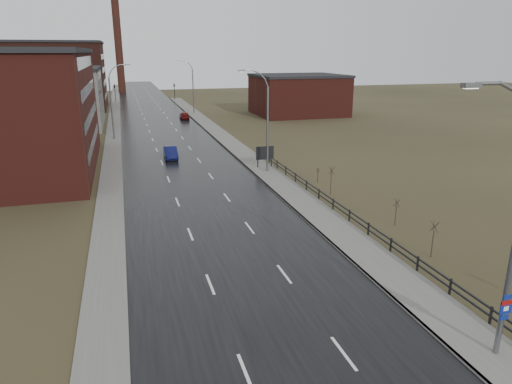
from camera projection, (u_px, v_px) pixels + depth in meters
road at (168, 139)px, 71.39m from camera, size 14.00×300.00×0.06m
sidewalk_right at (268, 174)px, 50.72m from camera, size 3.20×180.00×0.18m
curb_right at (255, 175)px, 50.32m from camera, size 0.16×180.00×0.18m
sidewalk_left at (113, 142)px, 69.20m from camera, size 2.40×260.00×0.12m
warehouse_mid at (54, 98)px, 81.58m from camera, size 16.32×20.40×10.50m
warehouse_far at (46, 76)px, 107.05m from camera, size 26.52×24.48×15.50m
building_right at (298, 95)px, 98.41m from camera, size 18.36×16.32×8.50m
smokestack at (118, 44)px, 147.84m from camera, size 2.70×2.70×30.70m
streetlight_main at (511, 232)px, 18.64m from camera, size 3.91×0.29×12.11m
streetlight_right_mid at (265, 121)px, 49.92m from camera, size 3.36×0.28×11.35m
streetlight_left at (113, 102)px, 69.47m from camera, size 3.36×0.28×11.35m
streetlight_right_far at (192, 87)px, 99.48m from camera, size 3.36×0.28×11.35m
guardrail at (354, 217)px, 35.67m from camera, size 0.10×53.05×1.10m
shrub_c at (433, 238)px, 30.01m from camera, size 0.60×0.63×2.54m
shrub_d at (396, 211)px, 35.57m from camera, size 0.53×0.55×2.21m
shrub_e at (331, 180)px, 43.29m from camera, size 0.65×0.69×2.77m
shrub_f at (318, 175)px, 47.61m from camera, size 0.38×0.40×1.55m
billboard at (265, 154)px, 53.09m from camera, size 2.16×0.17×2.62m
traffic_light_left at (114, 85)px, 122.98m from camera, size 0.58×2.73×5.30m
traffic_light_right at (174, 84)px, 127.25m from camera, size 0.58×2.73×5.30m
car_near at (171, 153)px, 58.02m from camera, size 1.72×4.64×1.52m
car_far at (184, 116)px, 92.04m from camera, size 2.10×4.64×1.55m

